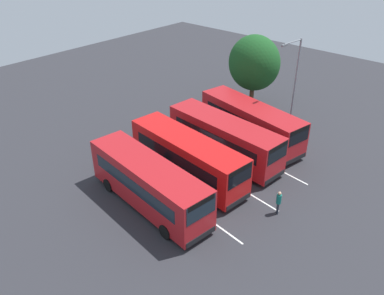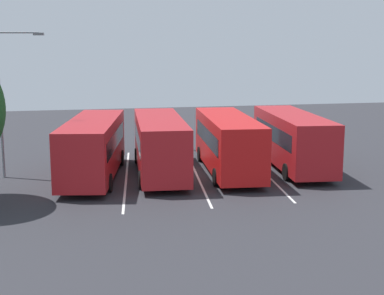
{
  "view_description": "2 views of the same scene",
  "coord_description": "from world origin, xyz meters",
  "px_view_note": "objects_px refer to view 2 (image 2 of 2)",
  "views": [
    {
      "loc": [
        16.01,
        -19.34,
        16.3
      ],
      "look_at": [
        -1.16,
        -0.13,
        1.3
      ],
      "focal_mm": 36.8,
      "sensor_mm": 36.0,
      "label": 1
    },
    {
      "loc": [
        -29.95,
        6.8,
        7.07
      ],
      "look_at": [
        -0.58,
        0.36,
        1.6
      ],
      "focal_mm": 51.95,
      "sensor_mm": 36.0,
      "label": 2
    }
  ],
  "objects_px": {
    "street_lamp": "(4,94)",
    "bus_center_right": "(160,144)",
    "bus_center_left": "(228,142)",
    "bus_far_right": "(93,146)",
    "pedestrian": "(189,136)",
    "bus_far_left": "(292,138)"
  },
  "relations": [
    {
      "from": "street_lamp",
      "to": "bus_center_right",
      "type": "bearing_deg",
      "value": -0.0
    },
    {
      "from": "bus_center_left",
      "to": "bus_center_right",
      "type": "distance_m",
      "value": 3.89
    },
    {
      "from": "bus_far_right",
      "to": "pedestrian",
      "type": "distance_m",
      "value": 9.61
    },
    {
      "from": "bus_center_right",
      "to": "street_lamp",
      "type": "height_order",
      "value": "street_lamp"
    },
    {
      "from": "bus_center_left",
      "to": "bus_far_right",
      "type": "height_order",
      "value": "same"
    },
    {
      "from": "pedestrian",
      "to": "bus_center_left",
      "type": "bearing_deg",
      "value": -27.93
    },
    {
      "from": "bus_far_right",
      "to": "street_lamp",
      "type": "relative_size",
      "value": 1.28
    },
    {
      "from": "bus_center_right",
      "to": "street_lamp",
      "type": "xyz_separation_m",
      "value": [
        0.99,
        8.25,
        2.81
      ]
    },
    {
      "from": "bus_far_left",
      "to": "street_lamp",
      "type": "bearing_deg",
      "value": 92.97
    },
    {
      "from": "bus_center_right",
      "to": "bus_far_right",
      "type": "distance_m",
      "value": 3.66
    },
    {
      "from": "pedestrian",
      "to": "bus_far_left",
      "type": "bearing_deg",
      "value": 1.47
    },
    {
      "from": "bus_far_left",
      "to": "bus_center_left",
      "type": "height_order",
      "value": "same"
    },
    {
      "from": "bus_center_left",
      "to": "pedestrian",
      "type": "relative_size",
      "value": 5.93
    },
    {
      "from": "bus_far_left",
      "to": "bus_center_right",
      "type": "distance_m",
      "value": 7.91
    },
    {
      "from": "street_lamp",
      "to": "pedestrian",
      "type": "bearing_deg",
      "value": 33.73
    },
    {
      "from": "bus_center_left",
      "to": "bus_far_right",
      "type": "bearing_deg",
      "value": 93.87
    },
    {
      "from": "bus_center_left",
      "to": "bus_far_right",
      "type": "relative_size",
      "value": 0.99
    },
    {
      "from": "bus_far_left",
      "to": "bus_far_right",
      "type": "distance_m",
      "value": 11.57
    },
    {
      "from": "bus_center_left",
      "to": "street_lamp",
      "type": "bearing_deg",
      "value": 89.72
    },
    {
      "from": "bus_far_left",
      "to": "bus_center_right",
      "type": "xyz_separation_m",
      "value": [
        -0.05,
        7.91,
        0.0
      ]
    },
    {
      "from": "bus_center_right",
      "to": "bus_far_left",
      "type": "bearing_deg",
      "value": -84.86
    },
    {
      "from": "bus_far_right",
      "to": "bus_far_left",
      "type": "bearing_deg",
      "value": -78.93
    }
  ]
}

